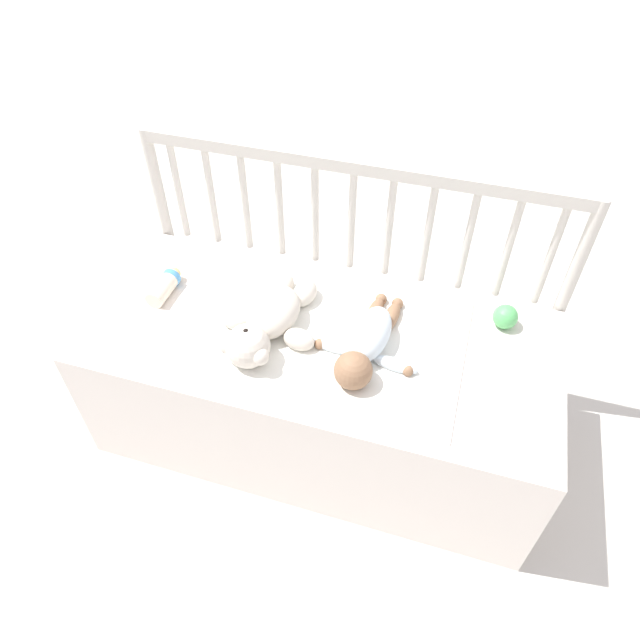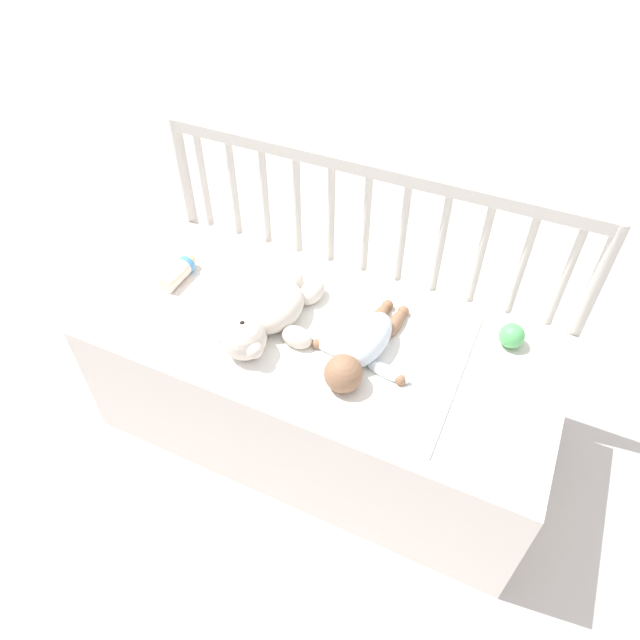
# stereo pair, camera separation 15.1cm
# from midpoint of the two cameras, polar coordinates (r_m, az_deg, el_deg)

# --- Properties ---
(ground_plane) EXTENTS (12.00, 12.00, 0.00)m
(ground_plane) POSITION_cam_midpoint_polar(r_m,az_deg,el_deg) (1.89, -2.31, -10.70)
(ground_plane) COLOR silver
(crib_mattress) EXTENTS (1.29, 0.58, 0.43)m
(crib_mattress) POSITION_cam_midpoint_polar(r_m,az_deg,el_deg) (1.72, -2.52, -6.63)
(crib_mattress) COLOR white
(crib_mattress) RESTS_ON ground_plane
(crib_rail) EXTENTS (1.29, 0.04, 0.79)m
(crib_rail) POSITION_cam_midpoint_polar(r_m,az_deg,el_deg) (1.69, 0.57, 8.90)
(crib_rail) COLOR beige
(crib_rail) RESTS_ON ground_plane
(blanket) EXTENTS (0.76, 0.50, 0.01)m
(blanket) POSITION_cam_midpoint_polar(r_m,az_deg,el_deg) (1.55, -2.46, -1.77)
(blanket) COLOR white
(blanket) RESTS_ON crib_mattress
(teddy_bear) EXTENTS (0.29, 0.38, 0.12)m
(teddy_bear) POSITION_cam_midpoint_polar(r_m,az_deg,el_deg) (1.54, -8.10, -0.27)
(teddy_bear) COLOR silver
(teddy_bear) RESTS_ON crib_mattress
(baby) EXTENTS (0.29, 0.37, 0.10)m
(baby) POSITION_cam_midpoint_polar(r_m,az_deg,el_deg) (1.48, 1.84, -2.44)
(baby) COLOR white
(baby) RESTS_ON crib_mattress
(toy_ball) EXTENTS (0.07, 0.07, 0.07)m
(toy_ball) POSITION_cam_midpoint_polar(r_m,az_deg,el_deg) (1.62, 15.55, 0.19)
(toy_ball) COLOR #59BF66
(toy_ball) RESTS_ON crib_mattress
(baby_bottle) EXTENTS (0.06, 0.15, 0.06)m
(baby_bottle) POSITION_cam_midpoint_polar(r_m,az_deg,el_deg) (1.74, -17.63, 3.19)
(baby_bottle) COLOR #F4E5CC
(baby_bottle) RESTS_ON crib_mattress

